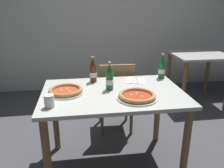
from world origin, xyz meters
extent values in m
plane|color=#4C4C51|center=(0.00, 0.00, 0.00)|extent=(8.00, 8.00, 0.00)
cube|color=white|center=(0.00, 2.20, 1.30)|extent=(7.00, 0.10, 2.60)
cube|color=silver|center=(0.00, 0.00, 0.73)|extent=(1.20, 0.80, 0.03)
cylinder|color=olive|center=(-0.54, -0.34, 0.36)|extent=(0.06, 0.06, 0.72)
cylinder|color=olive|center=(0.54, -0.34, 0.36)|extent=(0.06, 0.06, 0.72)
cylinder|color=olive|center=(-0.54, 0.34, 0.36)|extent=(0.06, 0.06, 0.72)
cylinder|color=olive|center=(0.54, 0.34, 0.36)|extent=(0.06, 0.06, 0.72)
cube|color=olive|center=(0.13, 0.68, 0.43)|extent=(0.41, 0.41, 0.04)
cube|color=olive|center=(0.12, 0.50, 0.65)|extent=(0.38, 0.05, 0.40)
cylinder|color=olive|center=(0.30, 0.84, 0.21)|extent=(0.04, 0.04, 0.41)
cylinder|color=olive|center=(-0.04, 0.86, 0.21)|extent=(0.04, 0.04, 0.41)
cylinder|color=olive|center=(0.29, 0.50, 0.21)|extent=(0.04, 0.04, 0.41)
cylinder|color=olive|center=(-0.05, 0.52, 0.21)|extent=(0.04, 0.04, 0.41)
cube|color=silver|center=(1.50, 1.32, 0.73)|extent=(0.80, 0.70, 0.03)
cylinder|color=olive|center=(1.16, 1.03, 0.36)|extent=(0.06, 0.06, 0.72)
cylinder|color=olive|center=(1.16, 1.61, 0.36)|extent=(0.06, 0.06, 0.72)
cylinder|color=olive|center=(1.84, 1.61, 0.36)|extent=(0.06, 0.06, 0.72)
cylinder|color=white|center=(0.17, -0.18, 0.76)|extent=(0.32, 0.32, 0.01)
cylinder|color=#BC381E|center=(0.17, -0.18, 0.77)|extent=(0.23, 0.23, 0.01)
torus|color=tan|center=(0.17, -0.18, 0.78)|extent=(0.30, 0.30, 0.03)
sphere|color=silver|center=(0.13, -0.15, 0.77)|extent=(0.02, 0.02, 0.02)
sphere|color=silver|center=(0.20, -0.20, 0.77)|extent=(0.02, 0.02, 0.02)
sphere|color=silver|center=(0.17, -0.13, 0.77)|extent=(0.02, 0.02, 0.02)
cylinder|color=white|center=(-0.40, 0.02, 0.76)|extent=(0.31, 0.31, 0.01)
cylinder|color=#CC4723|center=(-0.40, 0.02, 0.77)|extent=(0.22, 0.22, 0.01)
torus|color=#B78447|center=(-0.40, 0.02, 0.78)|extent=(0.28, 0.28, 0.03)
sphere|color=silver|center=(-0.43, 0.04, 0.77)|extent=(0.02, 0.02, 0.02)
sphere|color=silver|center=(-0.36, 0.00, 0.77)|extent=(0.02, 0.02, 0.02)
sphere|color=silver|center=(-0.39, 0.06, 0.77)|extent=(0.02, 0.02, 0.02)
cylinder|color=#512D0F|center=(-0.15, 0.28, 0.83)|extent=(0.06, 0.06, 0.16)
cone|color=#512D0F|center=(-0.15, 0.28, 0.95)|extent=(0.05, 0.05, 0.07)
cylinder|color=#B7B7BC|center=(-0.15, 0.28, 0.99)|extent=(0.03, 0.03, 0.01)
cylinder|color=white|center=(-0.15, 0.28, 0.82)|extent=(0.07, 0.07, 0.04)
cylinder|color=#196B2D|center=(0.54, 0.30, 0.83)|extent=(0.06, 0.06, 0.16)
cone|color=#196B2D|center=(0.54, 0.30, 0.95)|extent=(0.05, 0.05, 0.07)
cylinder|color=#B7B7BC|center=(0.54, 0.30, 0.99)|extent=(0.03, 0.03, 0.01)
cylinder|color=white|center=(0.54, 0.30, 0.82)|extent=(0.07, 0.07, 0.04)
cylinder|color=#196B2D|center=(-0.02, 0.05, 0.83)|extent=(0.06, 0.06, 0.16)
cone|color=#196B2D|center=(-0.02, 0.05, 0.95)|extent=(0.05, 0.05, 0.07)
cylinder|color=#B7B7BC|center=(-0.02, 0.05, 0.99)|extent=(0.03, 0.03, 0.01)
cylinder|color=white|center=(-0.02, 0.05, 0.82)|extent=(0.07, 0.07, 0.04)
cube|color=white|center=(0.26, 0.25, 0.75)|extent=(0.23, 0.23, 0.00)
cube|color=silver|center=(0.28, 0.25, 0.76)|extent=(0.05, 0.19, 0.00)
cube|color=silver|center=(0.24, 0.25, 0.76)|extent=(0.08, 0.16, 0.00)
cylinder|color=white|center=(-0.50, -0.24, 0.80)|extent=(0.07, 0.07, 0.09)
camera|label=1|loc=(-0.27, -1.80, 1.47)|focal=36.81mm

